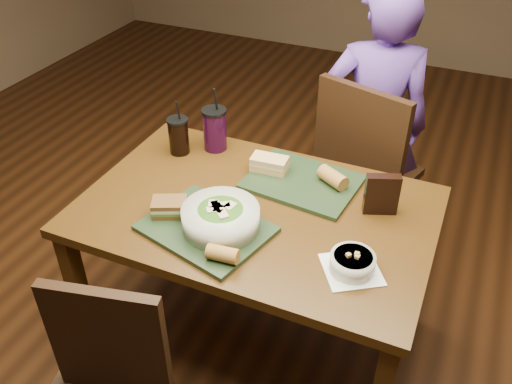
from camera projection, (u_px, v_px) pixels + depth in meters
ground at (256, 338)px, 2.46m from camera, size 6.00×6.00×0.00m
dining_table at (256, 226)px, 2.07m from camera, size 1.30×0.85×0.75m
chair_far at (360, 167)px, 2.57m from camera, size 0.56×0.56×1.02m
diner at (373, 128)px, 2.60m from camera, size 0.58×0.46×1.41m
tray_near at (206, 229)px, 1.90m from camera, size 0.49×0.42×0.02m
tray_far at (302, 182)px, 2.13m from camera, size 0.45×0.36×0.02m
salad_bowl at (221, 217)px, 1.87m from camera, size 0.27×0.27×0.09m
soup_bowl at (352, 263)px, 1.73m from camera, size 0.24×0.24×0.07m
sandwich_near at (170, 207)px, 1.94m from camera, size 0.15×0.13×0.06m
sandwich_far at (269, 164)px, 2.17m from camera, size 0.15×0.09×0.06m
baguette_near at (223, 254)px, 1.74m from camera, size 0.11×0.06×0.05m
baguette_far at (333, 178)px, 2.09m from camera, size 0.13×0.11×0.06m
cup_cola at (179, 136)px, 2.29m from camera, size 0.09×0.09×0.25m
cup_berry at (215, 129)px, 2.30m from camera, size 0.11×0.11×0.29m
chip_bag at (382, 194)px, 1.95m from camera, size 0.13×0.08×0.16m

